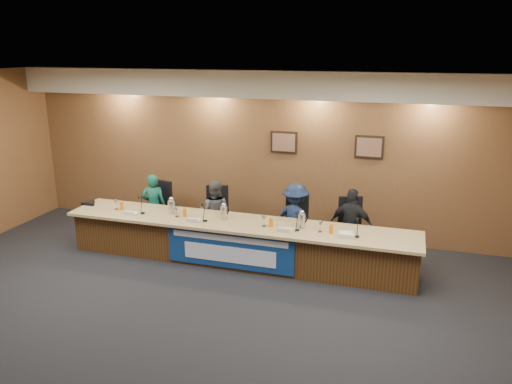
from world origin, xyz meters
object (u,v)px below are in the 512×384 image
at_px(panelist_b, 215,213).
at_px(office_chair_b, 217,218).
at_px(panelist_d, 351,225).
at_px(panelist_a, 154,206).
at_px(carafe_left, 172,207).
at_px(carafe_mid, 224,213).
at_px(office_chair_a, 157,212).
at_px(banner, 229,250).
at_px(dais_body, 238,243).
at_px(office_chair_c, 297,227).
at_px(carafe_right, 302,221).
at_px(office_chair_d, 352,233).
at_px(panelist_c, 296,219).
at_px(speakerphone, 90,203).

relative_size(panelist_b, office_chair_b, 2.60).
bearing_deg(panelist_d, office_chair_b, 8.52).
bearing_deg(panelist_a, carafe_left, 119.14).
height_order(office_chair_b, carafe_mid, carafe_mid).
bearing_deg(carafe_left, office_chair_a, 134.57).
distance_m(panelist_d, carafe_mid, 2.20).
height_order(panelist_a, carafe_mid, panelist_a).
bearing_deg(banner, office_chair_b, 120.52).
relative_size(dais_body, panelist_d, 4.60).
distance_m(panelist_d, office_chair_c, 1.01).
xyz_separation_m(dais_body, panelist_b, (-0.67, 0.62, 0.27)).
distance_m(panelist_b, carafe_right, 1.93).
xyz_separation_m(office_chair_d, carafe_mid, (-2.11, -0.72, 0.39)).
bearing_deg(office_chair_a, carafe_left, -31.62).
bearing_deg(office_chair_d, panelist_b, 163.93).
xyz_separation_m(panelist_b, panelist_d, (2.53, 0.00, 0.03)).
relative_size(carafe_left, carafe_right, 0.98).
xyz_separation_m(panelist_a, panelist_b, (1.27, 0.00, -0.01)).
bearing_deg(office_chair_b, panelist_a, 167.13).
distance_m(office_chair_b, carafe_left, 0.99).
relative_size(office_chair_a, carafe_mid, 2.07).
bearing_deg(office_chair_b, panelist_c, -21.07).
xyz_separation_m(panelist_d, carafe_left, (-3.10, -0.61, 0.22)).
xyz_separation_m(office_chair_a, carafe_right, (3.06, -0.76, 0.39)).
height_order(office_chair_c, carafe_mid, carafe_mid).
distance_m(office_chair_c, carafe_mid, 1.38).
distance_m(office_chair_a, office_chair_c, 2.81).
distance_m(office_chair_d, carafe_mid, 2.26).
bearing_deg(dais_body, carafe_left, 179.76).
distance_m(office_chair_c, office_chair_d, 0.99).
bearing_deg(carafe_left, office_chair_c, 18.69).
relative_size(banner, panelist_b, 1.76).
height_order(office_chair_a, speakerphone, speakerphone).
distance_m(panelist_b, office_chair_a, 1.28).
bearing_deg(panelist_a, office_chair_a, -109.73).
bearing_deg(panelist_d, carafe_left, 22.00).
bearing_deg(speakerphone, office_chair_c, 10.20).
bearing_deg(carafe_left, panelist_a, 138.87).
bearing_deg(dais_body, panelist_c, 35.34).
relative_size(panelist_d, speakerphone, 4.07).
bearing_deg(office_chair_b, office_chair_c, -17.36).
xyz_separation_m(office_chair_c, carafe_right, (0.25, -0.76, 0.39)).
distance_m(dais_body, panelist_b, 0.95).
distance_m(carafe_left, carafe_right, 2.36).
xyz_separation_m(carafe_mid, carafe_right, (1.37, -0.04, 0.01)).
xyz_separation_m(panelist_c, carafe_mid, (-1.12, -0.62, 0.21)).
xyz_separation_m(office_chair_b, carafe_left, (-0.57, -0.71, 0.39)).
height_order(dais_body, panelist_a, panelist_a).
relative_size(panelist_d, carafe_mid, 5.61).
relative_size(panelist_d, carafe_right, 5.27).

